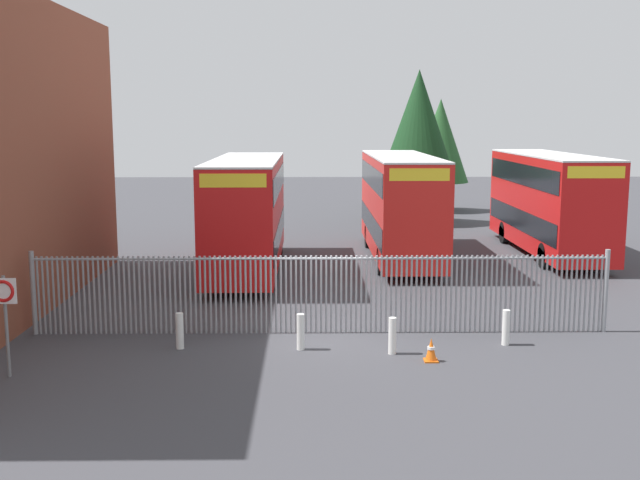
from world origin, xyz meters
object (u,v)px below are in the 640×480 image
(double_decker_bus_near_gate, at_px, (247,210))
(bollard_near_left, at_px, (180,331))
(bollard_center_front, at_px, (301,332))
(bollard_far_right, at_px, (506,328))
(traffic_cone_by_gate, at_px, (431,350))
(double_decker_bus_behind_fence_right, at_px, (400,203))
(bollard_near_right, at_px, (392,336))
(speed_limit_sign_post, at_px, (4,303))
(double_decker_bus_behind_fence_left, at_px, (548,200))

(double_decker_bus_near_gate, height_order, bollard_near_left, double_decker_bus_near_gate)
(bollard_center_front, relative_size, bollard_far_right, 1.00)
(bollard_far_right, relative_size, traffic_cone_by_gate, 1.61)
(double_decker_bus_behind_fence_right, relative_size, bollard_center_front, 11.38)
(bollard_near_right, bearing_deg, double_decker_bus_behind_fence_right, 82.42)
(double_decker_bus_near_gate, height_order, traffic_cone_by_gate, double_decker_bus_near_gate)
(speed_limit_sign_post, bearing_deg, double_decker_bus_near_gate, 69.81)
(double_decker_bus_behind_fence_left, height_order, bollard_far_right, double_decker_bus_behind_fence_left)
(double_decker_bus_behind_fence_left, height_order, traffic_cone_by_gate, double_decker_bus_behind_fence_left)
(double_decker_bus_near_gate, distance_m, bollard_far_right, 12.80)
(double_decker_bus_behind_fence_right, height_order, bollard_center_front, double_decker_bus_behind_fence_right)
(bollard_far_right, xyz_separation_m, speed_limit_sign_post, (-12.19, -2.36, 1.30))
(double_decker_bus_behind_fence_left, xyz_separation_m, bollard_near_right, (-8.44, -14.44, -1.95))
(double_decker_bus_near_gate, xyz_separation_m, bollard_near_left, (-0.97, -10.29, -1.95))
(bollard_near_right, bearing_deg, bollard_far_right, 13.24)
(bollard_near_right, relative_size, traffic_cone_by_gate, 1.61)
(double_decker_bus_behind_fence_left, height_order, double_decker_bus_behind_fence_right, same)
(bollard_near_right, distance_m, traffic_cone_by_gate, 1.10)
(bollard_near_right, height_order, bollard_far_right, same)
(double_decker_bus_behind_fence_right, xyz_separation_m, bollard_near_left, (-7.26, -12.79, -1.95))
(double_decker_bus_near_gate, bearing_deg, double_decker_bus_behind_fence_left, 15.60)
(bollard_center_front, distance_m, traffic_cone_by_gate, 3.40)
(bollard_far_right, distance_m, traffic_cone_by_gate, 2.58)
(bollard_far_right, bearing_deg, double_decker_bus_behind_fence_left, 68.72)
(bollard_center_front, bearing_deg, double_decker_bus_behind_fence_right, 72.35)
(traffic_cone_by_gate, height_order, speed_limit_sign_post, speed_limit_sign_post)
(bollard_far_right, distance_m, speed_limit_sign_post, 12.49)
(bollard_near_right, xyz_separation_m, bollard_far_right, (3.09, 0.73, 0.00))
(double_decker_bus_near_gate, bearing_deg, bollard_near_left, -95.39)
(bollard_center_front, relative_size, speed_limit_sign_post, 0.40)
(double_decker_bus_behind_fence_right, bearing_deg, bollard_center_front, -107.65)
(double_decker_bus_behind_fence_left, bearing_deg, bollard_near_left, -135.05)
(double_decker_bus_behind_fence_right, height_order, traffic_cone_by_gate, double_decker_bus_behind_fence_right)
(bollard_center_front, height_order, traffic_cone_by_gate, bollard_center_front)
(bollard_near_left, bearing_deg, double_decker_bus_near_gate, 84.61)
(double_decker_bus_behind_fence_left, relative_size, bollard_center_front, 11.38)
(bollard_near_left, distance_m, traffic_cone_by_gate, 6.49)
(double_decker_bus_behind_fence_right, xyz_separation_m, bollard_near_right, (-1.77, -13.33, -1.95))
(double_decker_bus_behind_fence_right, bearing_deg, bollard_near_left, -119.60)
(bollard_center_front, bearing_deg, double_decker_bus_behind_fence_left, 52.50)
(traffic_cone_by_gate, bearing_deg, double_decker_bus_behind_fence_left, 63.41)
(double_decker_bus_behind_fence_left, relative_size, bollard_near_left, 11.38)
(double_decker_bus_behind_fence_left, distance_m, bollard_near_right, 16.84)
(double_decker_bus_behind_fence_left, relative_size, bollard_far_right, 11.38)
(double_decker_bus_behind_fence_left, bearing_deg, traffic_cone_by_gate, -116.59)
(bollard_center_front, bearing_deg, bollard_near_left, 177.45)
(traffic_cone_by_gate, bearing_deg, bollard_near_left, 169.71)
(double_decker_bus_near_gate, xyz_separation_m, bollard_far_right, (7.61, -10.10, -1.95))
(double_decker_bus_behind_fence_left, xyz_separation_m, bollard_near_left, (-13.93, -13.90, -1.95))
(double_decker_bus_near_gate, distance_m, double_decker_bus_behind_fence_right, 6.77)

